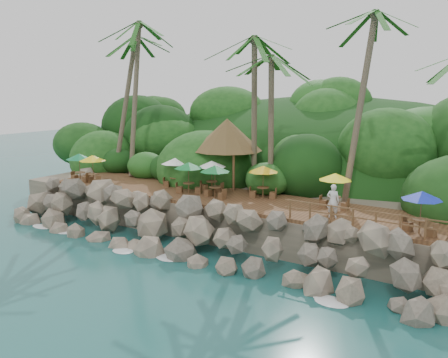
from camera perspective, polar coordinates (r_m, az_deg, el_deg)
The scene contains 12 objects.
ground at distance 25.88m, azimuth -7.36°, elevation -9.55°, with size 140.00×140.00×0.00m, color #19514F.
land_base at distance 38.68m, azimuth 8.10°, elevation -1.06°, with size 32.00×25.20×2.10m, color gray.
jungle_hill at distance 45.67m, azimuth 12.05°, elevation -0.70°, with size 44.80×28.00×15.40m, color #143811.
seawall at distance 26.98m, azimuth -4.66°, elevation -6.05°, with size 29.00×4.00×2.30m, color gray, non-canonical shape.
terrace at distance 29.86m, azimuth -0.00°, elevation -2.26°, with size 26.00×5.00×0.20m, color brown.
jungle_foliage at distance 38.03m, azimuth 7.42°, elevation -2.88°, with size 44.00×16.00×12.00m, color #143811, non-canonical shape.
foam_line at distance 26.08m, azimuth -6.93°, elevation -9.30°, with size 25.20×0.80×0.06m.
palms at distance 31.59m, azimuth 3.27°, elevation 16.66°, with size 29.73×6.63×12.76m.
palapa at distance 32.83m, azimuth 0.38°, elevation 5.29°, with size 4.82×4.82×4.60m.
dining_clusters at distance 29.80m, azimuth -1.89°, elevation 1.18°, with size 24.99×4.37×2.01m.
railing at distance 23.73m, azimuth 16.36°, elevation -4.44°, with size 8.30×0.10×1.00m.
waiter at distance 25.41m, azimuth 12.84°, elevation -2.58°, with size 0.66×0.43×1.80m, color silver.
Camera 1 is at (15.83, -18.38, 9.01)m, focal length 38.39 mm.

